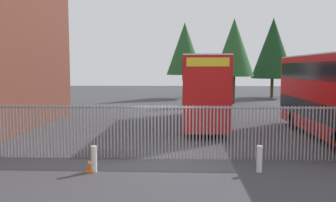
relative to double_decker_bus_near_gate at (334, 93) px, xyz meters
The scene contains 10 objects.
ground_plane 9.64m from the double_decker_bus_near_gate, 156.73° to the left, with size 100.00×100.00×0.00m, color #3D3D42.
palisade_fence 9.87m from the double_decker_bus_near_gate, 153.84° to the right, with size 14.71×0.14×2.35m.
double_decker_bus_near_gate is the anchor object (origin of this frame).
double_decker_bus_behind_fence_left 8.00m from the double_decker_bus_near_gate, 145.16° to the left, with size 2.54×10.81×4.42m.
bollard_near_left 12.77m from the double_decker_bus_near_gate, 150.27° to the right, with size 0.20×0.20×0.95m, color silver.
bollard_center_front 8.09m from the double_decker_bus_near_gate, 130.15° to the right, with size 0.20×0.20×0.95m, color silver.
traffic_cone_by_gate 12.89m from the double_decker_bus_near_gate, 150.73° to the right, with size 0.34×0.34×0.59m.
tree_tall_back 26.08m from the double_decker_bus_near_gate, 82.76° to the left, with size 5.15×5.15×9.78m.
tree_short_side 26.05m from the double_decker_bus_near_gate, 107.09° to the left, with size 4.41×4.41×9.17m.
tree_mid_row 18.73m from the double_decker_bus_near_gate, 97.98° to the left, with size 4.13×4.13×8.74m.
Camera 1 is at (0.76, -14.08, 3.72)m, focal length 37.57 mm.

